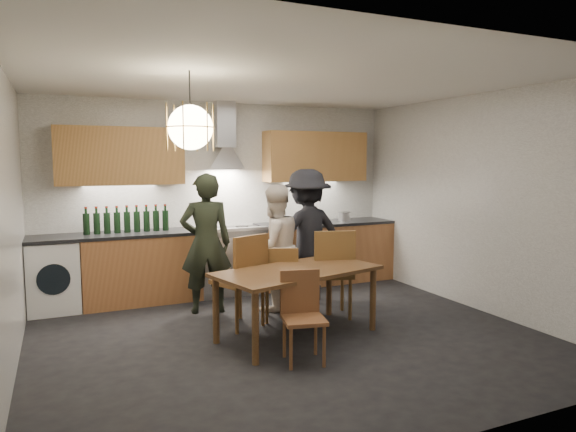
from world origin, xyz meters
name	(u,v)px	position (x,y,z in m)	size (l,w,h in m)	color
ground	(288,336)	(0.00, 0.00, 0.00)	(5.00, 5.00, 0.00)	black
room_shell	(288,170)	(0.00, 0.00, 1.71)	(5.02, 4.52, 2.61)	white
counter_run	(231,260)	(0.02, 1.95, 0.45)	(5.00, 0.62, 0.90)	#BD7B48
range_stove	(230,260)	(0.00, 1.94, 0.44)	(0.90, 0.60, 0.92)	silver
wall_fixtures	(226,155)	(0.00, 2.07, 1.87)	(4.30, 0.54, 1.10)	tan
pendant_lamp	(190,127)	(-1.00, -0.10, 2.10)	(0.43, 0.43, 0.70)	black
dining_table	(297,277)	(0.08, -0.05, 0.62)	(1.82, 1.21, 0.70)	brown
chair_back_left	(244,275)	(-0.32, 0.43, 0.59)	(0.60, 0.60, 1.02)	brown
chair_back_mid	(281,279)	(0.12, 0.47, 0.49)	(0.50, 0.50, 0.85)	brown
chair_back_right	(332,268)	(0.71, 0.33, 0.59)	(0.58, 0.58, 1.03)	brown
chair_front	(302,309)	(-0.14, -0.62, 0.46)	(0.44, 0.44, 0.81)	brown
person_left	(206,243)	(-0.54, 1.17, 0.83)	(0.60, 0.40, 1.66)	black
person_mid	(274,248)	(0.24, 0.95, 0.76)	(0.74, 0.57, 1.52)	beige
person_right	(307,235)	(0.80, 1.19, 0.85)	(1.10, 0.63, 1.70)	black
mixing_bowl	(302,221)	(1.09, 1.94, 0.93)	(0.26, 0.26, 0.06)	silver
stock_pot	(344,217)	(1.81, 1.96, 0.96)	(0.18, 0.18, 0.13)	#B3B2B6
wine_bottles	(127,219)	(-1.33, 1.99, 1.07)	(1.04, 0.08, 0.34)	black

